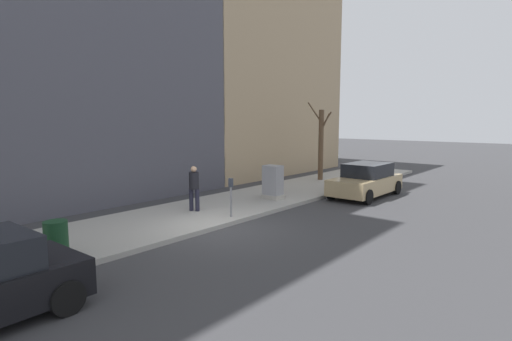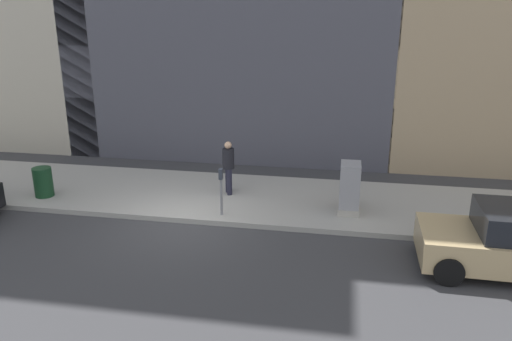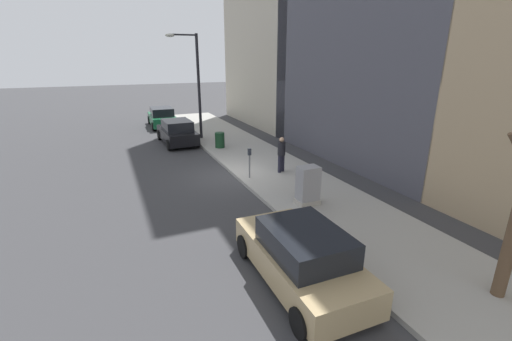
% 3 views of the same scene
% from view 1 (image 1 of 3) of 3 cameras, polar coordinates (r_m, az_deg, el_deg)
% --- Properties ---
extents(ground_plane, '(120.00, 120.00, 0.00)m').
position_cam_1_polar(ground_plane, '(12.95, -5.21, -8.38)').
color(ground_plane, '#38383A').
extents(sidewalk, '(4.00, 36.00, 0.15)m').
position_cam_1_polar(sidewalk, '(14.38, -10.89, -6.60)').
color(sidewalk, '#9E9B93').
rests_on(sidewalk, ground).
extents(parked_car_tan, '(1.97, 4.22, 1.52)m').
position_cam_1_polar(parked_car_tan, '(18.85, 15.44, -1.40)').
color(parked_car_tan, tan).
rests_on(parked_car_tan, ground).
extents(parking_meter, '(0.14, 0.10, 1.35)m').
position_cam_1_polar(parking_meter, '(13.74, -3.61, -3.27)').
color(parking_meter, slate).
rests_on(parking_meter, sidewalk).
extents(utility_box, '(0.83, 0.61, 1.43)m').
position_cam_1_polar(utility_box, '(16.92, 2.41, -1.72)').
color(utility_box, '#A8A399').
rests_on(utility_box, sidewalk).
extents(bare_tree, '(1.54, 0.82, 4.33)m').
position_cam_1_polar(bare_tree, '(22.53, 9.26, 3.88)').
color(bare_tree, brown).
rests_on(bare_tree, sidewalk).
extents(trash_bin, '(0.56, 0.56, 0.90)m').
position_cam_1_polar(trash_bin, '(10.97, -26.65, -8.76)').
color(trash_bin, '#14381E').
rests_on(trash_bin, sidewalk).
extents(pedestrian_near_meter, '(0.38, 0.36, 1.66)m').
position_cam_1_polar(pedestrian_near_meter, '(14.79, -8.85, -2.16)').
color(pedestrian_near_meter, '#1E1E2D').
rests_on(pedestrian_near_meter, sidewalk).
extents(office_tower_left, '(12.16, 12.16, 16.06)m').
position_cam_1_polar(office_tower_left, '(29.46, -4.85, 16.08)').
color(office_tower_left, tan).
rests_on(office_tower_left, ground).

